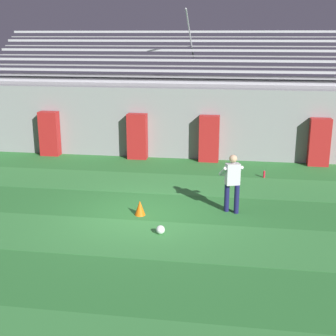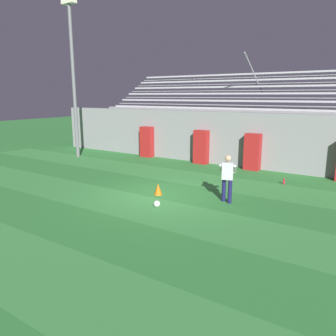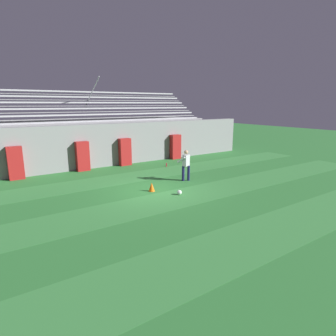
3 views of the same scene
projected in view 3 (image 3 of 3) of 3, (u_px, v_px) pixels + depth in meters
ground_plane at (152, 190)px, 13.45m from camera, size 80.00×80.00×0.00m
turf_stripe_near at (252, 239)px, 8.60m from camera, size 28.00×2.21×0.01m
turf_stripe_mid at (171, 199)px, 12.17m from camera, size 28.00×2.21×0.01m
turf_stripe_far at (126, 178)px, 15.75m from camera, size 28.00×2.21×0.01m
back_wall at (101, 145)px, 18.40m from camera, size 24.00×0.60×2.80m
padding_pillar_gate_left at (83, 156)px, 17.29m from camera, size 0.77×0.44×1.82m
padding_pillar_gate_right at (125, 152)px, 18.85m from camera, size 0.77×0.44×1.82m
padding_pillar_far_left at (15, 163)px, 15.28m from camera, size 0.77×0.44×1.82m
padding_pillar_far_right at (175, 147)px, 21.11m from camera, size 0.77×0.44×1.82m
bleacher_stand at (88, 140)px, 20.55m from camera, size 18.00×4.75×5.83m
goalkeeper at (186, 163)px, 14.99m from camera, size 0.70×0.65×1.67m
soccer_ball at (179, 192)px, 12.80m from camera, size 0.22×0.22×0.22m
traffic_cone at (152, 187)px, 13.30m from camera, size 0.30×0.30×0.42m
water_bottle at (166, 165)px, 18.59m from camera, size 0.07×0.07×0.24m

